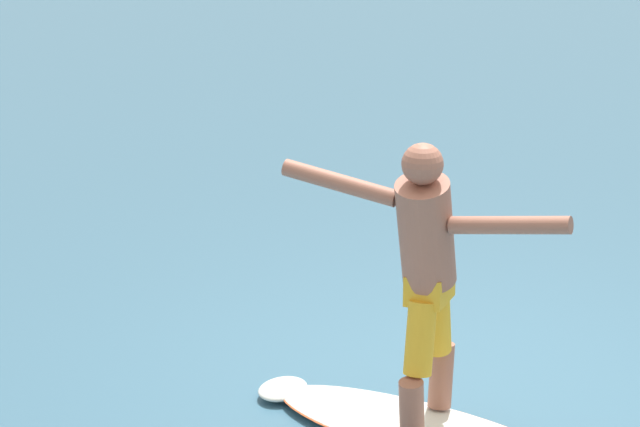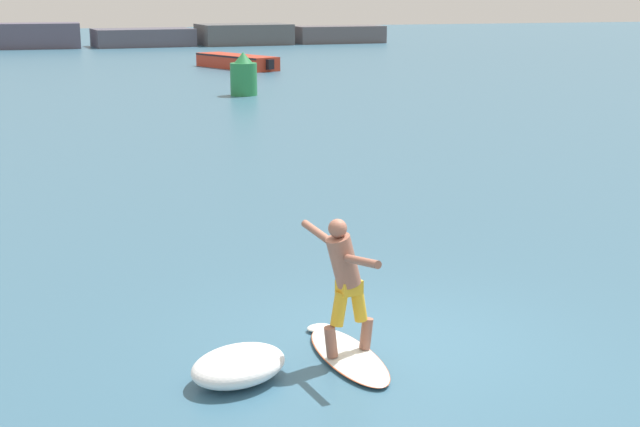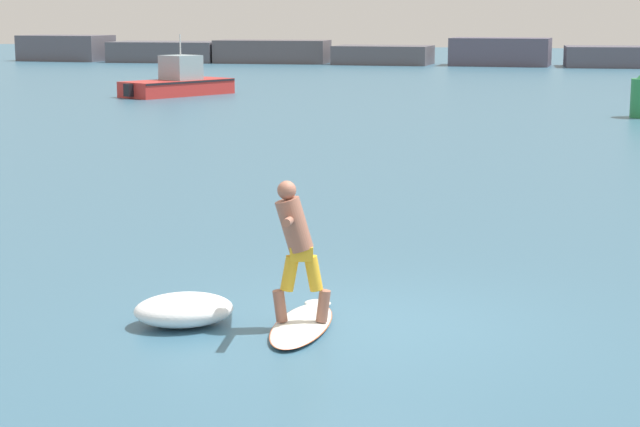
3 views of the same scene
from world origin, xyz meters
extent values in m
plane|color=#37637D|center=(0.00, 0.00, 0.00)|extent=(200.00, 200.00, 0.00)
cube|color=#56525C|center=(-35.57, 62.00, 0.94)|extent=(6.52, 4.13, 1.87)
cube|color=#53525A|center=(-27.55, 62.00, 0.73)|extent=(8.02, 5.15, 1.45)
cube|color=#565056|center=(-19.53, 62.00, 0.80)|extent=(8.10, 3.66, 1.61)
cube|color=#555259|center=(-11.51, 62.00, 0.64)|extent=(6.61, 4.21, 1.28)
cube|color=#534D5E|center=(-3.49, 62.00, 0.93)|extent=(6.68, 3.67, 1.85)
cube|color=#53505C|center=(4.54, 62.00, 0.68)|extent=(7.81, 4.83, 1.35)
ellipsoid|color=white|center=(-0.67, -0.35, 0.04)|extent=(0.69, 1.86, 0.09)
ellipsoid|color=white|center=(-0.72, 0.58, 0.04)|extent=(0.34, 0.27, 0.07)
ellipsoid|color=#DB5B2D|center=(-0.67, -0.35, 0.04)|extent=(0.71, 1.87, 0.04)
cone|color=black|center=(-0.63, -1.10, -0.06)|extent=(0.05, 0.05, 0.14)
cone|color=black|center=(-0.47, -0.97, -0.06)|extent=(0.05, 0.05, 0.14)
cone|color=black|center=(-0.80, -0.98, -0.06)|extent=(0.05, 0.05, 0.14)
cylinder|color=#9C614D|center=(-0.91, -0.41, 0.27)|extent=(0.20, 0.17, 0.37)
cylinder|color=gold|center=(-0.80, -0.38, 0.64)|extent=(0.25, 0.20, 0.41)
cylinder|color=#9C614D|center=(-0.43, -0.29, 0.27)|extent=(0.20, 0.17, 0.37)
cylinder|color=gold|center=(-0.54, -0.32, 0.64)|extent=(0.25, 0.20, 0.41)
cube|color=gold|center=(-0.67, -0.35, 0.88)|extent=(0.30, 0.26, 0.16)
cylinder|color=#9C614D|center=(-0.75, -0.37, 1.20)|extent=(0.48, 0.38, 0.64)
sphere|color=#9C614D|center=(-0.83, -0.39, 1.59)|extent=(0.21, 0.21, 0.21)
cylinder|color=#9C614D|center=(-0.69, -0.82, 1.32)|extent=(0.24, 0.63, 0.20)
cylinder|color=#9C614D|center=(-0.91, 0.05, 1.43)|extent=(0.24, 0.63, 0.19)
cube|color=red|center=(-14.86, 31.87, 0.33)|extent=(4.03, 5.31, 0.67)
cone|color=red|center=(-13.52, 34.39, 0.33)|extent=(1.00, 1.09, 0.67)
cube|color=black|center=(-14.86, 31.87, 0.61)|extent=(4.06, 5.30, 0.08)
cube|color=#8CA1A7|center=(-14.76, 32.06, 1.19)|extent=(1.89, 1.86, 1.05)
cube|color=#232D38|center=(-14.44, 32.67, 1.32)|extent=(1.02, 0.56, 0.52)
cylinder|color=silver|center=(-14.76, 32.06, 2.16)|extent=(0.06, 0.06, 0.90)
cube|color=black|center=(-16.10, 29.55, 0.37)|extent=(0.45, 0.42, 0.52)
ellipsoid|color=white|center=(-2.01, -0.55, 0.18)|extent=(1.39, 1.26, 0.37)
camera|label=1|loc=(-6.86, -4.25, 3.77)|focal=85.00mm
camera|label=2|loc=(-3.90, -9.34, 4.11)|focal=50.00mm
camera|label=3|loc=(2.34, -11.56, 3.51)|focal=60.00mm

